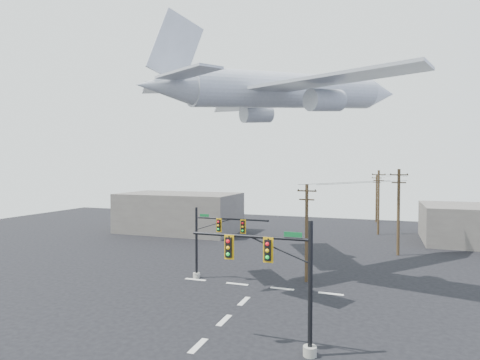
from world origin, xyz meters
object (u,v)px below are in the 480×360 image
at_px(signal_mast_near, 283,281).
at_px(airliner, 290,91).
at_px(utility_pole_b, 398,210).
at_px(utility_pole_c, 378,201).
at_px(signal_mast_far, 212,241).
at_px(utility_pole_d, 376,197).
at_px(utility_pole_a, 307,231).

bearing_deg(signal_mast_near, airliner, 101.40).
height_order(utility_pole_b, utility_pole_c, utility_pole_b).
relative_size(utility_pole_b, utility_pole_c, 1.03).
distance_m(signal_mast_far, utility_pole_c, 33.30).
distance_m(signal_mast_far, utility_pole_d, 45.92).
relative_size(utility_pole_a, airliner, 0.32).
relative_size(utility_pole_a, utility_pole_d, 0.99).
bearing_deg(airliner, utility_pole_b, -4.64).
bearing_deg(utility_pole_b, signal_mast_far, -141.87).
height_order(utility_pole_a, utility_pole_c, utility_pole_c).
xyz_separation_m(utility_pole_a, utility_pole_d, (5.25, 41.72, 0.03)).
bearing_deg(utility_pole_d, signal_mast_far, -87.61).
bearing_deg(utility_pole_d, utility_pole_b, -64.88).
relative_size(signal_mast_far, utility_pole_d, 0.83).
bearing_deg(utility_pole_c, signal_mast_near, -93.81).
relative_size(utility_pole_a, utility_pole_c, 0.90).
distance_m(utility_pole_b, utility_pole_c, 14.18).
distance_m(utility_pole_a, utility_pole_b, 16.19).
height_order(signal_mast_near, utility_pole_a, utility_pole_a).
relative_size(signal_mast_far, utility_pole_b, 0.72).
height_order(signal_mast_far, airliner, airliner).
bearing_deg(utility_pole_c, utility_pole_b, -78.28).
distance_m(utility_pole_a, utility_pole_d, 42.05).
bearing_deg(signal_mast_near, utility_pole_d, 85.80).
distance_m(signal_mast_near, utility_pole_c, 42.13).
bearing_deg(signal_mast_near, utility_pole_a, 94.83).
distance_m(signal_mast_far, utility_pole_b, 22.99).
height_order(signal_mast_near, signal_mast_far, signal_mast_near).
relative_size(signal_mast_near, utility_pole_d, 0.84).
relative_size(utility_pole_c, utility_pole_d, 1.11).
height_order(signal_mast_near, airliner, airliner).
xyz_separation_m(signal_mast_far, utility_pole_a, (8.18, 2.18, 0.99)).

